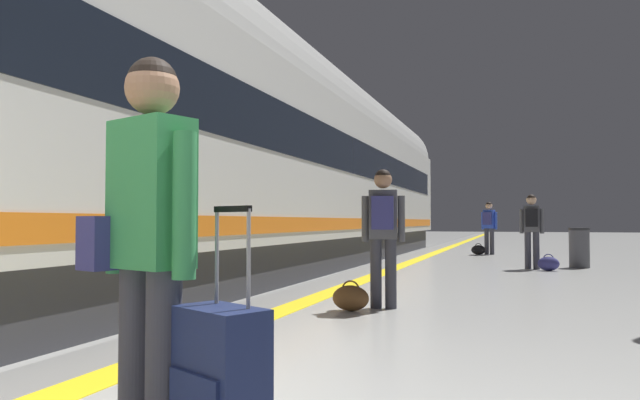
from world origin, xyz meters
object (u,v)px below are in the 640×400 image
Objects in this scene: duffel_bag_far at (548,264)px; passenger_near at (383,226)px; rolling_suitcase_foreground at (219,395)px; duffel_bag_near at (351,298)px; passenger_mid at (489,223)px; passenger_far at (532,225)px; traveller_foreground at (148,233)px; high_speed_train at (203,133)px; waste_bin at (579,248)px; duffel_bag_mid at (478,250)px.

passenger_near is at bearing -108.42° from duffel_bag_far.
rolling_suitcase_foreground is 2.54× the size of duffel_bag_far.
duffel_bag_near is 12.82m from passenger_mid.
passenger_near is at bearing 44.14° from duffel_bag_near.
passenger_mid is at bearing 101.66° from passenger_far.
traveller_foreground is at bearing -100.14° from duffel_bag_far.
waste_bin is (6.19, 6.08, -2.05)m from high_speed_train.
waste_bin reaches higher than duffel_bag_mid.
waste_bin is at bearing 68.03° from duffel_bag_near.
passenger_near reaches higher than rolling_suitcase_foreground.
traveller_foreground is 0.72m from rolling_suitcase_foreground.
duffel_bag_near is 0.27× the size of passenger_far.
duffel_bag_mid is at bearing 107.42° from duffel_bag_far.
duffel_bag_near is 0.48× the size of waste_bin.
rolling_suitcase_foreground is 0.68× the size of passenger_far.
passenger_far is at bearing 74.86° from passenger_near.
passenger_mid reaches higher than duffel_bag_mid.
passenger_near is 12.45m from passenger_mid.
duffel_bag_mid is 0.27× the size of passenger_far.
waste_bin is (2.51, -4.65, 0.30)m from duffel_bag_mid.
traveller_foreground is 4.74m from duffel_bag_near.
duffel_bag_near is (-0.43, 4.65, -0.85)m from traveller_foreground.
traveller_foreground is at bearing -84.70° from duffel_bag_near.
rolling_suitcase_foreground is 1.23× the size of waste_bin.
high_speed_train is 19.34× the size of traveller_foreground.
traveller_foreground is at bearing -90.78° from duffel_bag_mid.
high_speed_train is at bearing -137.79° from duffel_bag_far.
duffel_bag_near is at bearing -94.38° from passenger_mid.
rolling_suitcase_foreground is 4.77m from duffel_bag_near.
high_speed_train reaches higher than passenger_near.
high_speed_train reaches higher than passenger_far.
passenger_mid is 5.80m from passenger_far.
passenger_near is 8.10m from waste_bin.
duffel_bag_near is 7.20m from duffel_bag_far.
duffel_bag_mid is at bearing 71.10° from high_speed_train.
passenger_far is at bearing -78.34° from passenger_mid.
traveller_foreground is 3.95× the size of duffel_bag_mid.
rolling_suitcase_foreground is 17.46m from passenger_mid.
rolling_suitcase_foreground is (0.36, -0.06, -0.61)m from traveller_foreground.
duffel_bag_near is at bearing -93.03° from duffel_bag_mid.
traveller_foreground is (3.44, -6.43, -1.50)m from high_speed_train.
rolling_suitcase_foreground is 11.59m from duffel_bag_far.
traveller_foreground is 17.41m from passenger_mid.
duffel_bag_mid is (0.66, 12.52, 0.00)m from duffel_bag_near.
traveller_foreground is 11.84m from passenger_far.
passenger_far reaches higher than duffel_bag_mid.
traveller_foreground is 1.91× the size of waste_bin.
rolling_suitcase_foreground is 5.07m from passenger_near.
passenger_far is at bearing 81.65° from traveller_foreground.
rolling_suitcase_foreground is at bearing -90.60° from passenger_mid.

